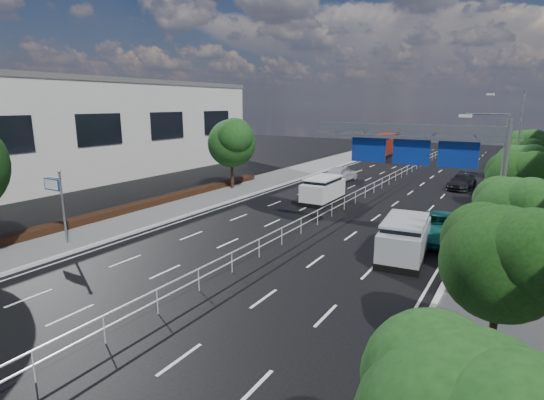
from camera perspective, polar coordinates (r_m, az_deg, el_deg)
The scene contains 27 objects.
ground at distance 19.55m, azimuth -8.22°, elevation -11.14°, with size 160.00×160.00×0.00m, color black.
sidewalk_near at distance 27.88m, azimuth -26.96°, elevation -4.93°, with size 5.00×140.00×0.14m, color slate.
sidewalk_far at distance 15.80m, azimuth 28.33°, elevation -18.54°, with size 5.00×140.00×0.14m, color slate.
kerb_near at distance 25.86m, azimuth -23.98°, elevation -5.95°, with size 0.25×140.00×0.15m, color silver.
kerb_far at distance 15.99m, azimuth 18.98°, elevation -17.24°, with size 0.25×140.00×0.15m, color silver.
median_fence at distance 38.71m, azimuth 13.25°, elevation 1.48°, with size 0.05×85.00×1.02m.
hedge_near at distance 31.95m, azimuth -21.21°, elevation -1.72°, with size 1.00×36.00×0.44m, color black.
toilet_sign at distance 26.75m, azimuth -26.96°, elevation 0.74°, with size 1.62×0.18×4.34m.
overhead_gantry at distance 24.35m, azimuth 19.86°, elevation 6.66°, with size 10.24×0.38×7.45m.
streetlight_far at distance 39.83m, azimuth 29.85°, elevation 7.26°, with size 2.78×2.40×9.00m.
near_building at distance 52.29m, azimuth -21.75°, elevation 8.73°, with size 12.00×38.00×10.00m, color beige.
near_tree_back at distance 39.54m, azimuth -5.42°, elevation 7.98°, with size 4.84×4.51×6.69m.
far_tree_b at distance 13.88m, azimuth 28.72°, elevation -6.75°, with size 3.74×3.49×5.23m.
far_tree_c at distance 21.18m, azimuth 29.69°, elevation -1.08°, with size 3.52×3.28×4.94m.
far_tree_d at distance 28.52m, azimuth 30.27°, elevation 2.57°, with size 3.85×3.59×5.34m.
far_tree_e at distance 35.97m, azimuth 30.54°, elevation 4.10°, with size 3.63×3.38×5.13m.
far_tree_f at distance 43.43m, azimuth 30.73°, elevation 5.19°, with size 3.52×3.28×5.02m.
far_tree_g at distance 50.87m, azimuth 30.91°, elevation 6.33°, with size 3.96×3.69×5.45m.
far_tree_h at distance 58.38m, azimuth 30.96°, elevation 6.60°, with size 3.41×3.18×4.91m.
white_minivan at distance 34.85m, azimuth 6.87°, elevation 1.35°, with size 2.12×4.83×2.09m.
red_bus at distance 67.54m, azimuth 14.73°, elevation 7.16°, with size 3.31×11.38×3.36m.
near_car_silver at distance 44.82m, azimuth 9.25°, elevation 3.55°, with size 1.93×4.79×1.63m, color silver.
near_car_dark at distance 77.67m, azimuth 18.24°, elevation 6.96°, with size 1.82×5.21×1.72m, color black.
silver_minivan at distance 23.26m, azimuth 17.37°, elevation -4.96°, with size 2.64×5.24×2.10m.
parked_car_teal at distance 26.96m, azimuth 21.88°, elevation -3.44°, with size 2.59×5.61×1.56m, color #16635F.
parked_car_dark at distance 44.16m, azimuth 24.18°, elevation 2.28°, with size 1.92×4.72×1.37m, color black.
pedestrian_a at distance 25.75m, azimuth 27.66°, elevation -4.03°, with size 0.69×0.45×1.89m, color gray.
Camera 1 is at (11.47, -13.73, 7.89)m, focal length 28.00 mm.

